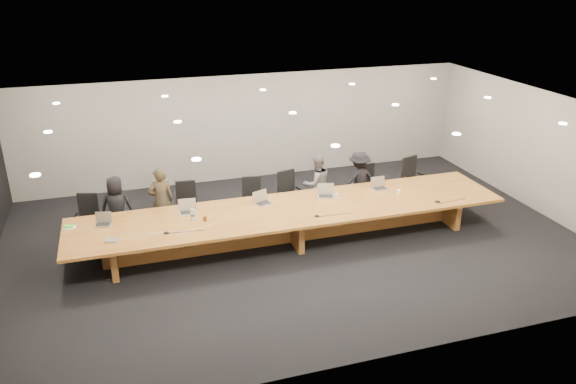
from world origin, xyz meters
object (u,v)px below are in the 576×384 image
object	(u,v)px
person_a	(117,208)
laptop_a	(102,220)
chair_right	(370,186)
person_b	(161,201)
laptop_e	(380,184)
chair_left	(187,205)
mic_center	(317,216)
water_bottle	(193,215)
chair_far_left	(86,218)
person_c	(317,184)
laptop_d	(326,191)
paper_cup_far	(399,192)
chair_mid_right	(291,194)
person_d	(359,180)
laptop_c	(264,198)
av_box	(111,240)
chair_mid_left	(252,200)
laptop_b	(187,207)
paper_cup_near	(336,196)
mic_left	(166,232)
amber_mug	(205,219)
mic_right	(438,201)
chair_far_right	(415,179)
conference_table	(292,219)

from	to	relation	value
person_a	laptop_a	world-z (taller)	person_a
chair_right	person_b	distance (m)	4.90
person_a	laptop_e	distance (m)	5.72
chair_left	laptop_e	size ratio (longest dim) A/B	3.10
person_a	mic_center	bearing A→B (deg)	165.68
water_bottle	mic_center	bearing A→B (deg)	-12.85
chair_left	person_b	distance (m)	0.60
chair_far_left	person_c	xyz separation A→B (m)	(5.09, -0.08, 0.21)
chair_left	laptop_d	size ratio (longest dim) A/B	2.95
laptop_a	laptop_d	size ratio (longest dim) A/B	0.87
person_c	paper_cup_far	bearing A→B (deg)	132.44
chair_left	chair_mid_right	bearing A→B (deg)	5.29
person_a	water_bottle	distance (m)	1.88
person_b	chair_mid_right	bearing A→B (deg)	178.06
laptop_d	person_d	bearing A→B (deg)	50.87
chair_left	person_c	world-z (taller)	person_c
chair_far_left	chair_right	distance (m)	6.44
laptop_c	av_box	xyz separation A→B (m)	(-3.10, -0.80, -0.12)
laptop_e	chair_mid_left	bearing A→B (deg)	160.79
chair_mid_right	person_b	bearing A→B (deg)	166.60
laptop_b	paper_cup_far	bearing A→B (deg)	-0.45
person_d	laptop_b	world-z (taller)	person_d
laptop_a	av_box	bearing A→B (deg)	-66.54
chair_mid_left	paper_cup_near	world-z (taller)	chair_mid_left
chair_far_left	mic_left	world-z (taller)	chair_far_left
paper_cup_near	mic_center	distance (m)	1.06
amber_mug	mic_center	size ratio (longest dim) A/B	0.80
av_box	mic_right	bearing A→B (deg)	13.15
chair_far_right	paper_cup_far	distance (m)	1.64
chair_left	laptop_e	distance (m)	4.31
chair_mid_left	av_box	bearing A→B (deg)	-141.16
water_bottle	laptop_b	bearing A→B (deg)	97.26
chair_mid_right	water_bottle	world-z (taller)	chair_mid_right
chair_mid_left	person_b	world-z (taller)	person_b
laptop_c	laptop_e	bearing A→B (deg)	-22.18
laptop_d	laptop_e	world-z (taller)	laptop_d
av_box	person_b	bearing A→B (deg)	72.03
laptop_a	chair_mid_right	bearing A→B (deg)	25.81
person_b	person_d	xyz separation A→B (m)	(4.57, -0.04, -0.05)
chair_right	person_d	distance (m)	0.38
laptop_c	laptop_d	world-z (taller)	laptop_d
chair_right	mic_center	world-z (taller)	chair_right
chair_mid_right	water_bottle	xyz separation A→B (m)	(-2.42, -1.25, 0.34)
laptop_b	paper_cup_far	world-z (taller)	laptop_b
av_box	person_a	bearing A→B (deg)	99.99
conference_table	person_b	size ratio (longest dim) A/B	6.03
laptop_e	mic_center	world-z (taller)	laptop_e
chair_far_right	chair_left	bearing A→B (deg)	160.94
chair_right	laptop_d	distance (m)	1.75
laptop_e	amber_mug	xyz separation A→B (m)	(-4.02, -0.48, -0.09)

